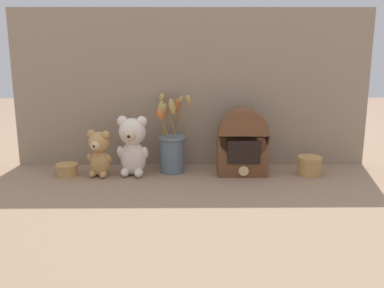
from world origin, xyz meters
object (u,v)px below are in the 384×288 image
object	(u,v)px
teddy_bear_medium	(99,152)
vintage_radio	(243,143)
teddy_bear_large	(133,145)
decorative_tin_tall	(309,166)
decorative_tin_short	(67,170)
flower_vase	(172,147)

from	to	relation	value
teddy_bear_medium	vintage_radio	size ratio (longest dim) A/B	0.70
teddy_bear_large	decorative_tin_tall	world-z (taller)	teddy_bear_large
teddy_bear_medium	decorative_tin_tall	bearing A→B (deg)	0.30
teddy_bear_large	decorative_tin_short	size ratio (longest dim) A/B	2.76
teddy_bear_large	flower_vase	world-z (taller)	flower_vase
decorative_tin_tall	decorative_tin_short	size ratio (longest dim) A/B	1.12
teddy_bear_large	decorative_tin_tall	bearing A→B (deg)	-0.67
flower_vase	decorative_tin_short	xyz separation A→B (m)	(-0.42, -0.05, -0.08)
teddy_bear_large	teddy_bear_medium	size ratio (longest dim) A/B	1.28
teddy_bear_large	decorative_tin_short	world-z (taller)	teddy_bear_large
flower_vase	decorative_tin_short	size ratio (longest dim) A/B	3.81
teddy_bear_medium	decorative_tin_short	size ratio (longest dim) A/B	2.15
vintage_radio	decorative_tin_tall	bearing A→B (deg)	-2.74
teddy_bear_medium	vintage_radio	world-z (taller)	vintage_radio
decorative_tin_tall	decorative_tin_short	distance (m)	0.97
teddy_bear_medium	decorative_tin_tall	distance (m)	0.84
vintage_radio	flower_vase	bearing A→B (deg)	172.29
teddy_bear_medium	teddy_bear_large	bearing A→B (deg)	5.49
teddy_bear_medium	vintage_radio	bearing A→B (deg)	1.73
flower_vase	vintage_radio	size ratio (longest dim) A/B	1.24
flower_vase	decorative_tin_tall	bearing A→B (deg)	-5.30
vintage_radio	decorative_tin_short	size ratio (longest dim) A/B	3.08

